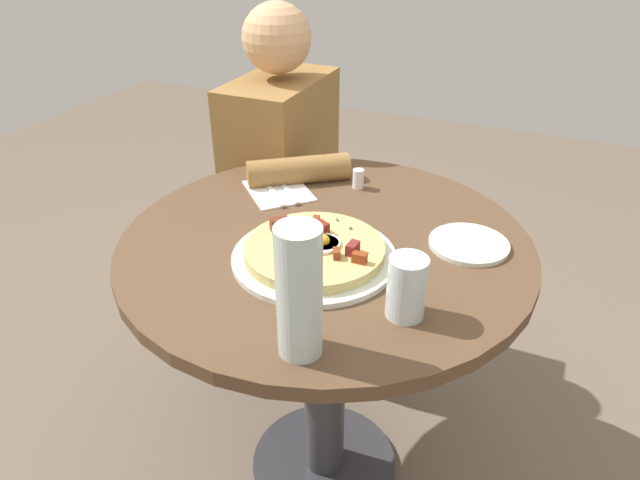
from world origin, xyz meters
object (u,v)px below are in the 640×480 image
water_glass (407,287)px  dining_table (325,304)px  fork (285,188)px  salt_shaker (358,179)px  breakfast_pizza (314,249)px  person_seated (283,213)px  knife (272,190)px  water_bottle (299,293)px  pizza_plate (314,257)px  bread_plate (469,244)px

water_glass → dining_table: bearing=51.0°
fork → salt_shaker: bearing=-107.5°
breakfast_pizza → salt_shaker: bearing=5.8°
person_seated → breakfast_pizza: person_seated is taller
person_seated → knife: (-0.31, -0.13, 0.24)m
fork → water_bottle: 0.60m
pizza_plate → bread_plate: size_ratio=2.00×
bread_plate → water_bottle: bearing=156.7°
knife → salt_shaker: size_ratio=3.65×
breakfast_pizza → water_glass: size_ratio=2.45×
water_glass → salt_shaker: 0.51m
fork → knife: same height
knife → water_glass: (-0.33, -0.44, 0.05)m
pizza_plate → dining_table: bearing=8.8°
fork → water_glass: bearing=-176.7°
dining_table → person_seated: 0.57m
dining_table → knife: size_ratio=4.88×
knife → breakfast_pizza: bearing=177.7°
knife → water_bottle: water_bottle is taller
dining_table → water_bottle: water_bottle is taller
bread_plate → fork: bread_plate is taller
knife → salt_shaker: 0.22m
breakfast_pizza → water_bottle: water_bottle is taller
pizza_plate → salt_shaker: (0.35, 0.04, 0.02)m
fork → breakfast_pizza: bearing=171.3°
bread_plate → fork: bearing=79.9°
bread_plate → water_bottle: size_ratio=0.74×
water_bottle → dining_table: bearing=16.8°
pizza_plate → fork: bearing=36.9°
person_seated → bread_plate: person_seated is taller
fork → pizza_plate: bearing=171.3°
salt_shaker → person_seated: bearing=58.1°
dining_table → fork: 0.31m
fork → knife: 0.04m
dining_table → person_seated: size_ratio=0.77×
dining_table → breakfast_pizza: bearing=-171.3°
knife → water_glass: size_ratio=1.57×
knife → dining_table: bearing=-171.0°
person_seated → salt_shaker: bearing=-121.9°
fork → water_bottle: water_bottle is taller
water_bottle → water_glass: bearing=-39.2°
pizza_plate → breakfast_pizza: 0.02m
pizza_plate → water_glass: (-0.10, -0.22, 0.05)m
fork → person_seated: bearing=-16.5°
breakfast_pizza → bread_plate: bearing=-57.2°
person_seated → dining_table: bearing=-143.3°
fork → water_glass: (-0.36, -0.41, 0.05)m
dining_table → breakfast_pizza: size_ratio=3.13×
breakfast_pizza → fork: breakfast_pizza is taller
breakfast_pizza → dining_table: bearing=8.7°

